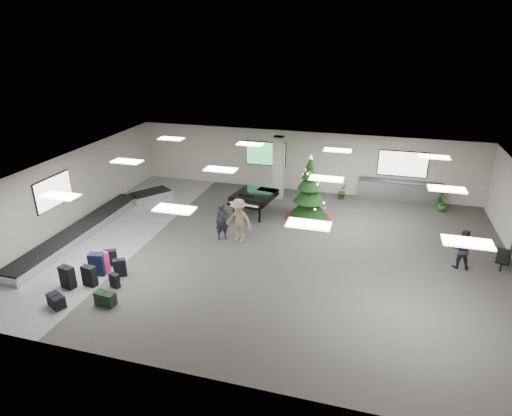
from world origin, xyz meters
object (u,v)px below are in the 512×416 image
(traveler_a, at_px, (222,222))
(traveler_bench, at_px, (462,249))
(service_counter, at_px, (399,192))
(potted_plant_right, at_px, (443,203))
(bench, at_px, (506,254))
(baggage_carousel, at_px, (96,223))
(pink_suitcase, at_px, (102,262))
(potted_plant_left, at_px, (342,191))
(traveler_b, at_px, (239,220))
(grand_piano, at_px, (253,197))
(christmas_tree, at_px, (309,197))

(traveler_a, distance_m, traveler_bench, 9.09)
(service_counter, xyz_separation_m, potted_plant_right, (1.99, -0.69, -0.14))
(service_counter, xyz_separation_m, traveler_bench, (1.94, -6.13, 0.20))
(bench, relative_size, potted_plant_right, 1.69)
(baggage_carousel, xyz_separation_m, bench, (16.43, 1.20, 0.26))
(pink_suitcase, height_order, potted_plant_left, potted_plant_left)
(traveler_b, height_order, potted_plant_right, traveler_b)
(traveler_bench, bearing_deg, traveler_a, 1.52)
(pink_suitcase, xyz_separation_m, grand_piano, (3.78, 6.41, 0.47))
(christmas_tree, distance_m, traveler_b, 3.87)
(service_counter, distance_m, bench, 6.60)
(service_counter, distance_m, pink_suitcase, 14.37)
(christmas_tree, bearing_deg, potted_plant_right, 22.62)
(potted_plant_right, bearing_deg, grand_piano, -161.97)
(traveler_a, bearing_deg, potted_plant_right, -2.99)
(pink_suitcase, bearing_deg, traveler_a, 62.94)
(bench, bearing_deg, service_counter, 139.27)
(traveler_bench, relative_size, potted_plant_right, 1.83)
(pink_suitcase, xyz_separation_m, traveler_bench, (12.35, 3.78, 0.35))
(baggage_carousel, distance_m, traveler_bench, 14.80)
(potted_plant_left, bearing_deg, traveler_a, -126.57)
(christmas_tree, distance_m, potted_plant_right, 6.58)
(service_counter, bearing_deg, traveler_b, -135.80)
(pink_suitcase, xyz_separation_m, traveler_b, (3.97, 3.65, 0.52))
(christmas_tree, xyz_separation_m, potted_plant_left, (1.29, 2.83, -0.61))
(traveler_a, bearing_deg, traveler_b, -33.33)
(bench, xyz_separation_m, traveler_bench, (-1.65, -0.59, 0.28))
(traveler_bench, height_order, potted_plant_right, traveler_bench)
(pink_suitcase, xyz_separation_m, traveler_a, (3.26, 3.63, 0.38))
(bench, height_order, traveler_a, traveler_a)
(bench, relative_size, traveler_bench, 0.92)
(traveler_b, relative_size, traveler_bench, 1.22)
(grand_piano, relative_size, potted_plant_left, 2.75)
(baggage_carousel, relative_size, grand_piano, 4.10)
(potted_plant_left, height_order, potted_plant_right, potted_plant_left)
(pink_suitcase, distance_m, bench, 14.66)
(traveler_a, height_order, potted_plant_right, traveler_a)
(baggage_carousel, relative_size, traveler_b, 5.29)
(christmas_tree, bearing_deg, potted_plant_left, 65.53)
(potted_plant_left, xyz_separation_m, potted_plant_right, (4.76, -0.31, -0.02))
(baggage_carousel, distance_m, bench, 16.47)
(christmas_tree, relative_size, grand_piano, 1.28)
(service_counter, xyz_separation_m, potted_plant_left, (-2.78, -0.38, -0.12))
(grand_piano, height_order, bench, grand_piano)
(service_counter, height_order, bench, service_counter)
(baggage_carousel, xyz_separation_m, grand_piano, (6.22, 3.24, 0.65))
(service_counter, height_order, potted_plant_right, service_counter)
(grand_piano, distance_m, traveler_a, 2.83)
(bench, bearing_deg, potted_plant_left, 157.29)
(potted_plant_left, distance_m, potted_plant_right, 4.77)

